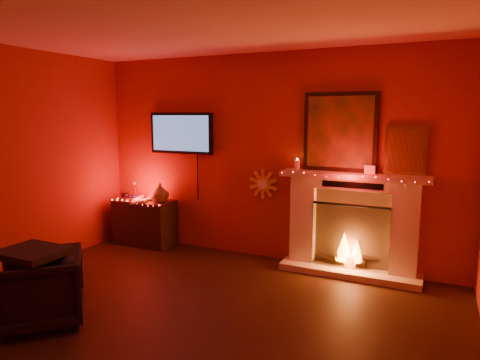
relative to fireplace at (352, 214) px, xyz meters
The scene contains 6 objects.
room 2.72m from the fireplace, 115.53° to the right, with size 5.00×5.00×5.00m.
fireplace is the anchor object (origin of this frame).
tv 2.61m from the fireplace, behind, with size 1.00×0.07×1.24m.
sunburst_clock 1.23m from the fireplace, behind, with size 0.40×0.03×0.40m.
console_table 2.99m from the fireplace, behind, with size 0.88×0.57×0.94m.
armchair 3.45m from the fireplace, 132.67° to the right, with size 0.71×0.73×0.66m, color black.
Camera 1 is at (2.07, -2.71, 1.91)m, focal length 32.00 mm.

